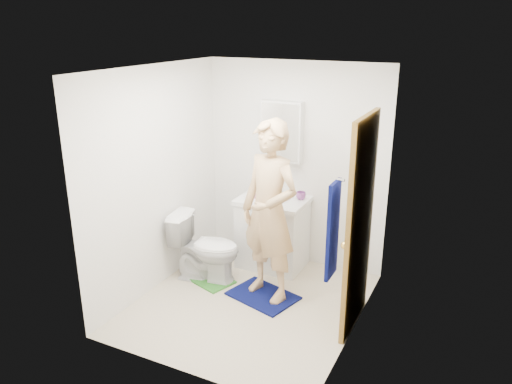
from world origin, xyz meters
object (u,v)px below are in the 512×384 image
toilet (206,248)px  towel (333,230)px  soap_dispenser (255,190)px  man (270,212)px  toothbrush_cup (301,196)px  vanity_cabinet (273,234)px  medicine_cabinet (282,131)px

toilet → towel: bearing=-124.9°
towel → soap_dispenser: size_ratio=4.29×
soap_dispenser → man: 0.80m
toothbrush_cup → man: bearing=-92.1°
vanity_cabinet → toothbrush_cup: bearing=21.5°
vanity_cabinet → toilet: size_ratio=1.02×
towel → toilet: bearing=154.0°
medicine_cabinet → man: medicine_cabinet is taller
toilet → man: (0.80, -0.03, 0.58)m
soap_dispenser → man: bearing=-53.4°
vanity_cabinet → medicine_cabinet: medicine_cabinet is taller
soap_dispenser → man: size_ratio=0.10×
towel → toilet: (-1.71, 0.83, -0.86)m
medicine_cabinet → man: (0.27, -0.91, -0.63)m
medicine_cabinet → soap_dispenser: 0.74m
man → soap_dispenser: bearing=144.7°
medicine_cabinet → vanity_cabinet: bearing=-90.0°
medicine_cabinet → toothbrush_cup: medicine_cabinet is taller
towel → man: size_ratio=0.42×
vanity_cabinet → towel: 2.08m
man → vanity_cabinet: bearing=129.7°
vanity_cabinet → toilet: (-0.53, -0.65, -0.01)m
toilet → man: man is taller
toilet → toothbrush_cup: (0.83, 0.77, 0.50)m
medicine_cabinet → toothbrush_cup: 0.77m
vanity_cabinet → soap_dispenser: size_ratio=4.29×
towel → soap_dispenser: towel is taller
toothbrush_cup → medicine_cabinet: bearing=160.3°
medicine_cabinet → soap_dispenser: (-0.21, -0.27, -0.66)m
medicine_cabinet → man: bearing=-73.4°
medicine_cabinet → towel: medicine_cabinet is taller
medicine_cabinet → toilet: (-0.53, -0.88, -1.21)m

